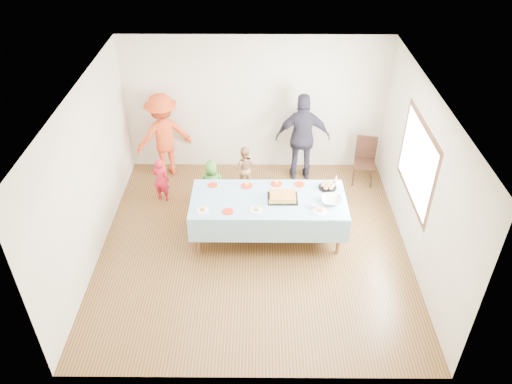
% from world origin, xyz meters
% --- Properties ---
extents(ground, '(5.00, 5.00, 0.00)m').
position_xyz_m(ground, '(0.00, 0.00, 0.00)').
color(ground, '#4D2F16').
rests_on(ground, ground).
extents(room_walls, '(5.04, 5.04, 2.72)m').
position_xyz_m(room_walls, '(0.05, 0.00, 1.77)').
color(room_walls, beige).
rests_on(room_walls, ground).
extents(party_table, '(2.50, 1.10, 0.78)m').
position_xyz_m(party_table, '(0.23, 0.23, 0.72)').
color(party_table, brown).
rests_on(party_table, ground).
extents(birthday_cake, '(0.48, 0.37, 0.09)m').
position_xyz_m(birthday_cake, '(0.46, 0.23, 0.82)').
color(birthday_cake, black).
rests_on(birthday_cake, party_table).
extents(rolls_tray, '(0.30, 0.30, 0.09)m').
position_xyz_m(rolls_tray, '(1.21, 0.54, 0.82)').
color(rolls_tray, black).
rests_on(rolls_tray, party_table).
extents(punch_bowl, '(0.33, 0.33, 0.08)m').
position_xyz_m(punch_bowl, '(1.23, 0.14, 0.82)').
color(punch_bowl, silver).
rests_on(punch_bowl, party_table).
extents(party_hat, '(0.10, 0.10, 0.17)m').
position_xyz_m(party_hat, '(1.36, 0.67, 0.87)').
color(party_hat, white).
rests_on(party_hat, party_table).
extents(fork_pile, '(0.24, 0.18, 0.07)m').
position_xyz_m(fork_pile, '(0.95, 0.01, 0.81)').
color(fork_pile, white).
rests_on(fork_pile, party_table).
extents(plate_red_far_a, '(0.16, 0.16, 0.01)m').
position_xyz_m(plate_red_far_a, '(-0.70, 0.60, 0.79)').
color(plate_red_far_a, red).
rests_on(plate_red_far_a, party_table).
extents(plate_red_far_b, '(0.19, 0.19, 0.01)m').
position_xyz_m(plate_red_far_b, '(-0.12, 0.59, 0.79)').
color(plate_red_far_b, red).
rests_on(plate_red_far_b, party_table).
extents(plate_red_far_c, '(0.19, 0.19, 0.01)m').
position_xyz_m(plate_red_far_c, '(0.37, 0.65, 0.79)').
color(plate_red_far_c, red).
rests_on(plate_red_far_c, party_table).
extents(plate_red_far_d, '(0.18, 0.18, 0.01)m').
position_xyz_m(plate_red_far_d, '(0.76, 0.63, 0.79)').
color(plate_red_far_d, red).
rests_on(plate_red_far_d, party_table).
extents(plate_red_near, '(0.18, 0.18, 0.01)m').
position_xyz_m(plate_red_near, '(-0.40, -0.12, 0.79)').
color(plate_red_near, red).
rests_on(plate_red_near, party_table).
extents(plate_white_left, '(0.20, 0.20, 0.01)m').
position_xyz_m(plate_white_left, '(-0.80, -0.10, 0.79)').
color(plate_white_left, white).
rests_on(plate_white_left, party_table).
extents(plate_white_mid, '(0.20, 0.20, 0.01)m').
position_xyz_m(plate_white_mid, '(0.04, -0.09, 0.79)').
color(plate_white_mid, white).
rests_on(plate_white_mid, party_table).
extents(plate_white_right, '(0.23, 0.23, 0.01)m').
position_xyz_m(plate_white_right, '(1.03, -0.10, 0.79)').
color(plate_white_right, white).
rests_on(plate_white_right, party_table).
extents(dining_chair, '(0.47, 0.47, 0.92)m').
position_xyz_m(dining_chair, '(2.12, 1.96, 0.51)').
color(dining_chair, black).
rests_on(dining_chair, ground).
extents(toddler_left, '(0.36, 0.28, 0.86)m').
position_xyz_m(toddler_left, '(-1.71, 1.28, 0.43)').
color(toddler_left, red).
rests_on(toddler_left, ground).
extents(toddler_mid, '(0.49, 0.35, 0.93)m').
position_xyz_m(toddler_mid, '(-0.76, 1.10, 0.47)').
color(toddler_mid, '#3D7C29').
rests_on(toddler_mid, ground).
extents(toddler_right, '(0.45, 0.36, 0.88)m').
position_xyz_m(toddler_right, '(-0.20, 1.69, 0.44)').
color(toddler_right, '#B27A53').
rests_on(toddler_right, ground).
extents(adult_left, '(1.25, 1.02, 1.69)m').
position_xyz_m(adult_left, '(-1.76, 2.20, 0.85)').
color(adult_left, '#D4431A').
rests_on(adult_left, ground).
extents(adult_right, '(1.04, 0.44, 1.77)m').
position_xyz_m(adult_right, '(0.91, 2.06, 0.88)').
color(adult_right, '#2D2939').
rests_on(adult_right, ground).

